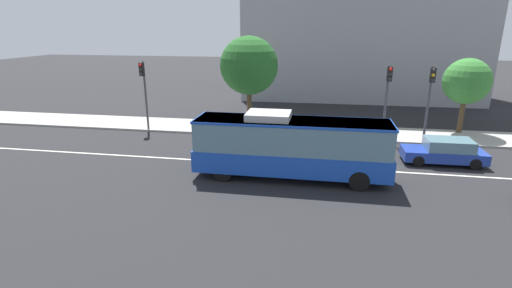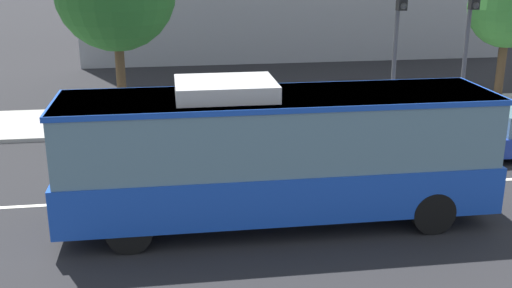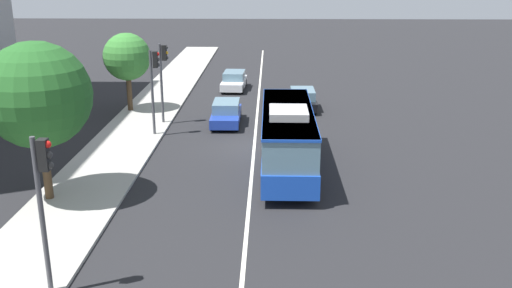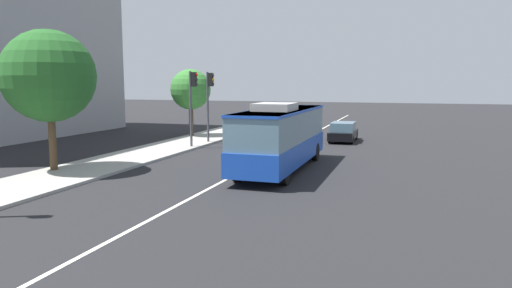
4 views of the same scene
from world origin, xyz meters
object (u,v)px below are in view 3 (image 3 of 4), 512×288
object	(u,v)px
traffic_light_far_corner	(154,78)
street_tree_kerbside_centre	(127,57)
sedan_white	(234,81)
sedan_blue	(226,113)
sedan_black	(302,99)
traffic_light_near_corner	(163,70)
street_tree_kerbside_left	(38,95)
transit_bus	(287,135)
traffic_light_mid_block	(44,190)

from	to	relation	value
traffic_light_far_corner	street_tree_kerbside_centre	world-z (taller)	street_tree_kerbside_centre
sedan_white	sedan_blue	size ratio (longest dim) A/B	1.01
sedan_black	traffic_light_far_corner	bearing A→B (deg)	126.72
sedan_black	traffic_light_near_corner	world-z (taller)	traffic_light_near_corner
street_tree_kerbside_left	street_tree_kerbside_centre	size ratio (longest dim) A/B	1.27
transit_bus	traffic_light_far_corner	distance (m)	9.76
sedan_blue	traffic_light_near_corner	world-z (taller)	traffic_light_near_corner
sedan_blue	traffic_light_far_corner	bearing A→B (deg)	-54.78
traffic_light_far_corner	street_tree_kerbside_left	size ratio (longest dim) A/B	0.74
traffic_light_far_corner	traffic_light_near_corner	bearing A→B (deg)	84.92
sedan_black	traffic_light_far_corner	xyz separation A→B (m)	(-6.99, 9.16, 2.84)
traffic_light_mid_block	sedan_black	bearing A→B (deg)	69.95
traffic_light_near_corner	street_tree_kerbside_centre	xyz separation A→B (m)	(3.17, 3.05, 0.31)
sedan_black	transit_bus	bearing A→B (deg)	172.85
sedan_black	street_tree_kerbside_left	distance (m)	21.14
street_tree_kerbside_centre	traffic_light_near_corner	bearing A→B (deg)	-136.05
sedan_white	street_tree_kerbside_left	distance (m)	24.79
street_tree_kerbside_left	sedan_blue	bearing A→B (deg)	-28.05
sedan_black	street_tree_kerbside_left	bearing A→B (deg)	144.06
transit_bus	street_tree_kerbside_centre	distance (m)	15.90
transit_bus	traffic_light_near_corner	size ratio (longest dim) A/B	1.92
traffic_light_near_corner	traffic_light_far_corner	bearing A→B (deg)	-88.22
traffic_light_far_corner	street_tree_kerbside_centre	xyz separation A→B (m)	(5.84, 3.01, 0.31)
traffic_light_far_corner	sedan_white	bearing A→B (deg)	70.13
transit_bus	traffic_light_mid_block	world-z (taller)	traffic_light_mid_block
street_tree_kerbside_left	traffic_light_far_corner	bearing A→B (deg)	-15.88
street_tree_kerbside_centre	sedan_white	bearing A→B (deg)	-41.46
traffic_light_mid_block	street_tree_kerbside_centre	distance (m)	23.35
traffic_light_near_corner	street_tree_kerbside_centre	bearing A→B (deg)	136.71
transit_bus	sedan_black	xyz separation A→B (m)	(12.72, -1.45, -1.09)
sedan_black	sedan_white	bearing A→B (deg)	38.24
sedan_blue	street_tree_kerbside_left	xyz separation A→B (m)	(-12.81, 6.82, 4.02)
traffic_light_near_corner	traffic_light_mid_block	world-z (taller)	same
transit_bus	traffic_light_mid_block	xyz separation A→B (m)	(-11.57, 7.58, 1.75)
sedan_blue	traffic_light_mid_block	distance (m)	20.72
traffic_light_far_corner	street_tree_kerbside_centre	distance (m)	6.58
traffic_light_mid_block	street_tree_kerbside_centre	world-z (taller)	street_tree_kerbside_centre
sedan_white	street_tree_kerbside_centre	xyz separation A→B (m)	(-7.75, 6.85, 3.14)
sedan_white	traffic_light_mid_block	size ratio (longest dim) A/B	0.88
traffic_light_mid_block	traffic_light_far_corner	distance (m)	17.30
traffic_light_mid_block	transit_bus	bearing A→B (deg)	57.11
traffic_light_mid_block	street_tree_kerbside_left	world-z (taller)	street_tree_kerbside_left
transit_bus	street_tree_kerbside_left	bearing A→B (deg)	112.03
traffic_light_far_corner	street_tree_kerbside_left	distance (m)	10.41
transit_bus	street_tree_kerbside_centre	xyz separation A→B (m)	(11.57, 10.72, 2.06)
traffic_light_mid_block	traffic_light_far_corner	world-z (taller)	same
sedan_black	traffic_light_mid_block	distance (m)	26.07
sedan_blue	traffic_light_mid_block	world-z (taller)	traffic_light_mid_block
sedan_white	traffic_light_near_corner	distance (m)	11.91
transit_bus	traffic_light_far_corner	xyz separation A→B (m)	(5.73, 7.71, 1.75)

